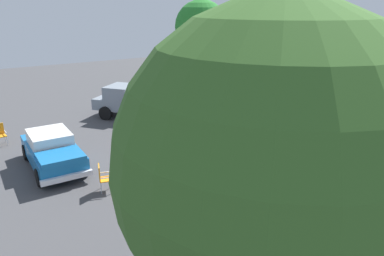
{
  "coord_description": "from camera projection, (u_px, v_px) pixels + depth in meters",
  "views": [
    {
      "loc": [
        -7.72,
        -13.07,
        6.53
      ],
      "look_at": [
        0.27,
        -0.15,
        1.37
      ],
      "focal_mm": 34.63,
      "sensor_mm": 36.0,
      "label": 1
    }
  ],
  "objects": [
    {
      "name": "lawn_chair_spare",
      "position": [
        103.0,
        176.0,
        13.36
      ],
      "size": [
        0.61,
        0.62,
        1.02
      ],
      "color": "#B7BABF",
      "rests_on": "ground"
    },
    {
      "name": "spectator_seated",
      "position": [
        219.0,
        177.0,
        13.04
      ],
      "size": [
        0.54,
        0.63,
        1.29
      ],
      "color": "#383842",
      "rests_on": "ground"
    },
    {
      "name": "lawn_chair_near_truck",
      "position": [
        220.0,
        182.0,
        12.95
      ],
      "size": [
        0.64,
        0.64,
        1.02
      ],
      "color": "#B7BABF",
      "rests_on": "ground"
    },
    {
      "name": "parked_pickup",
      "position": [
        135.0,
        102.0,
        21.8
      ],
      "size": [
        4.44,
        4.85,
        1.9
      ],
      "color": "black",
      "rests_on": "ground"
    },
    {
      "name": "oak_tree_right",
      "position": [
        272.0,
        166.0,
        4.6
      ],
      "size": [
        4.0,
        4.0,
        6.66
      ],
      "color": "brown",
      "rests_on": "ground"
    },
    {
      "name": "vintage_fire_truck",
      "position": [
        195.0,
        133.0,
        15.93
      ],
      "size": [
        2.98,
        6.17,
        2.59
      ],
      "color": "black",
      "rests_on": "ground"
    },
    {
      "name": "classic_hot_rod",
      "position": [
        53.0,
        150.0,
        15.26
      ],
      "size": [
        1.94,
        4.38,
        1.46
      ],
      "color": "black",
      "rests_on": "ground"
    },
    {
      "name": "oak_tree_left",
      "position": [
        201.0,
        27.0,
        28.71
      ],
      "size": [
        4.09,
        4.09,
        6.81
      ],
      "color": "brown",
      "rests_on": "ground"
    },
    {
      "name": "ground_plane",
      "position": [
        185.0,
        157.0,
        16.47
      ],
      "size": [
        60.0,
        60.0,
        0.0
      ],
      "primitive_type": "plane",
      "color": "#424244"
    }
  ]
}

